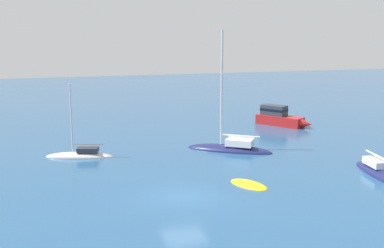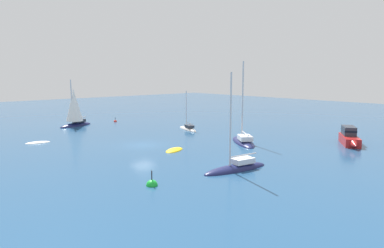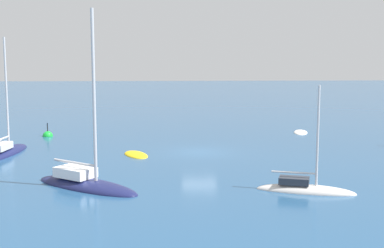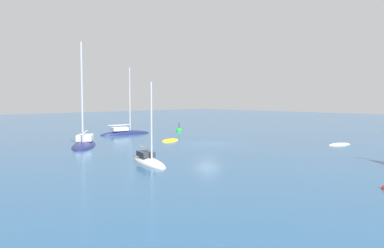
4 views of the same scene
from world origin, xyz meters
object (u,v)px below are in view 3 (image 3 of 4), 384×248
Objects in this scene: dinghy at (136,155)px; channel_buoy at (48,136)px; sloop_1 at (5,152)px; yacht at (86,184)px; sloop at (305,190)px; skiff at (301,133)px.

channel_buoy is at bearing -160.81° from dinghy.
yacht is at bearing -134.02° from sloop_1.
dinghy is 0.52× the size of sloop.
yacht is 1.15× the size of sloop_1.
dinghy is 11.72m from channel_buoy.
sloop_1 is at bearing -118.30° from dinghy.
skiff is 0.93× the size of dinghy.
sloop_1 is 7.96m from channel_buoy.
yacht is (2.23, 8.81, 0.18)m from dinghy.
yacht is 11.89m from sloop_1.
skiff is 1.88× the size of channel_buoy.
sloop is at bearing -0.95° from skiff.
dinghy is at bearing -43.89° from skiff.
yacht is (11.83, -1.46, 0.09)m from sloop.
sloop_1 is at bearing -57.49° from skiff.
sloop_1 is at bearing 162.98° from yacht.
sloop_1 is at bearing 80.22° from channel_buoy.
skiff is 17.02m from dinghy.
sloop_1 reaches higher than channel_buoy.
sloop is at bearing -111.01° from sloop_1.
channel_buoy is at bearing -0.79° from sloop_1.
yacht is at bearing 108.50° from channel_buoy.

